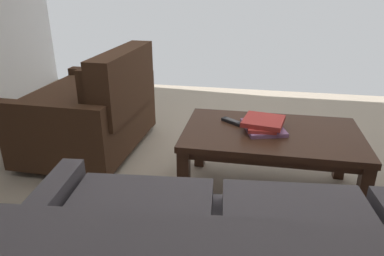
# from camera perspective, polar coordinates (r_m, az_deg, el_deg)

# --- Properties ---
(ground_plane) EXTENTS (5.78, 4.83, 0.01)m
(ground_plane) POSITION_cam_1_polar(r_m,az_deg,el_deg) (2.55, 9.11, -9.49)
(ground_plane) COLOR tan
(loveseat_near) EXTENTS (0.86, 1.12, 0.85)m
(loveseat_near) POSITION_cam_1_polar(r_m,az_deg,el_deg) (3.01, -15.41, 2.80)
(loveseat_near) COLOR black
(loveseat_near) RESTS_ON ground
(coffee_table) EXTENTS (1.11, 0.68, 0.45)m
(coffee_table) POSITION_cam_1_polar(r_m,az_deg,el_deg) (2.34, 12.45, -2.02)
(coffee_table) COLOR #3D2316
(coffee_table) RESTS_ON ground
(book_stack) EXTENTS (0.31, 0.35, 0.07)m
(book_stack) POSITION_cam_1_polar(r_m,az_deg,el_deg) (2.31, 11.20, 0.57)
(book_stack) COLOR #996699
(book_stack) RESTS_ON coffee_table
(tv_remote) EXTENTS (0.15, 0.13, 0.02)m
(tv_remote) POSITION_cam_1_polar(r_m,az_deg,el_deg) (2.40, 6.35, 1.06)
(tv_remote) COLOR black
(tv_remote) RESTS_ON coffee_table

